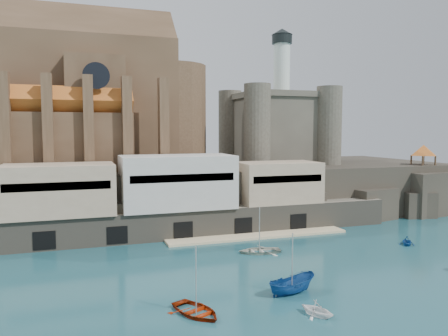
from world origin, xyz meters
TOP-DOWN VIEW (x-y plane):
  - ground at (0.00, 0.00)m, footprint 300.00×300.00m
  - promontory at (-0.19, 39.37)m, footprint 100.00×36.00m
  - quay at (-10.19, 23.07)m, footprint 70.00×12.00m
  - church at (-24.13, 41.85)m, footprint 47.00×25.93m
  - castle_keep at (16.08, 41.08)m, footprint 21.20×21.20m
  - rock_outcrop at (42.00, 25.84)m, footprint 14.50×10.50m
  - pavilion at (42.00, 26.00)m, footprint 6.40×6.40m
  - boat_0 at (-15.16, -7.60)m, footprint 4.28×2.75m
  - boat_1 at (-4.67, -11.45)m, footprint 3.43×2.91m
  - boat_2 at (-4.30, -5.77)m, footprint 2.69×2.65m
  - boat_6 at (-1.53, 9.36)m, footprint 1.77×4.38m
  - boat_7 at (21.12, 6.35)m, footprint 3.11×2.83m

SIDE VIEW (x-z plane):
  - ground at x=0.00m, z-range 0.00..0.00m
  - boat_0 at x=-15.16m, z-range -2.90..2.90m
  - boat_1 at x=-4.67m, z-range -1.70..1.70m
  - boat_2 at x=-4.30m, z-range -2.91..2.91m
  - boat_6 at x=-1.53m, z-range -2.98..2.98m
  - boat_7 at x=21.12m, z-range -1.54..1.54m
  - rock_outcrop at x=42.00m, z-range -0.33..8.37m
  - promontory at x=-0.19m, z-range -0.08..9.92m
  - quay at x=-10.19m, z-range -0.46..12.59m
  - pavilion at x=42.00m, z-range 10.03..15.43m
  - castle_keep at x=16.08m, z-range 3.66..32.96m
  - church at x=-24.13m, z-range 6.88..37.38m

